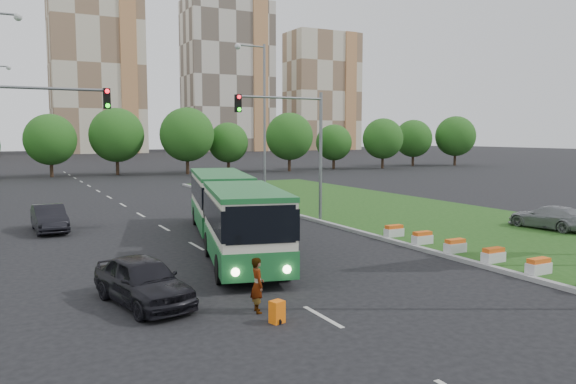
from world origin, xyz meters
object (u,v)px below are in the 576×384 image
car_left_near (143,281)px  pedestrian (257,285)px  traffic_mast_left (22,136)px  traffic_mast_median (298,136)px  articulated_bus (225,210)px  car_median (549,217)px  car_left_far (49,218)px  shopping_trolley (277,312)px

car_left_near → pedestrian: pedestrian is taller
traffic_mast_left → pedestrian: bearing=-66.9°
pedestrian → traffic_mast_median: bearing=-23.3°
articulated_bus → car_left_near: size_ratio=3.79×
articulated_bus → pedestrian: size_ratio=10.17×
car_median → car_left_far: bearing=-33.9°
car_left_near → pedestrian: (2.93, -2.42, 0.07)m
pedestrian → shopping_trolley: (0.10, -1.15, -0.53)m
traffic_mast_median → car_median: 15.10m
traffic_mast_median → traffic_mast_left: 15.19m
traffic_mast_left → car_left_far: bearing=74.2°
car_left_near → car_left_far: (-1.53, 16.10, -0.03)m
traffic_mast_left → pedestrian: size_ratio=4.67×
traffic_mast_median → traffic_mast_left: same height
car_left_near → traffic_mast_median: bearing=33.2°
car_left_near → shopping_trolley: (3.03, -3.57, -0.46)m
car_median → traffic_mast_left: bearing=-23.6°
traffic_mast_median → car_median: (11.17, -9.08, -4.54)m
shopping_trolley → articulated_bus: bearing=60.1°
traffic_mast_left → articulated_bus: size_ratio=0.46×
car_median → pedestrian: pedestrian is taller
car_left_near → shopping_trolley: 4.71m
traffic_mast_left → car_median: size_ratio=1.76×
car_left_near → traffic_mast_left: bearing=92.6°
articulated_bus → shopping_trolley: (-2.81, -11.41, -1.43)m
car_left_far → pedestrian: (4.47, -18.51, 0.11)m
pedestrian → car_left_far: bearing=22.7°
car_median → pedestrian: bearing=8.7°
car_left_far → pedestrian: 19.04m
articulated_bus → car_left_near: 9.82m
traffic_mast_left → car_left_far: traffic_mast_left is taller
pedestrian → shopping_trolley: 1.27m
car_median → pedestrian: size_ratio=2.65×
pedestrian → shopping_trolley: size_ratio=2.61×
pedestrian → shopping_trolley: bearing=-166.0°
traffic_mast_median → shopping_trolley: traffic_mast_median is taller
traffic_mast_median → car_median: traffic_mast_median is taller
car_left_far → car_median: bearing=-29.5°
car_median → shopping_trolley: car_median is taller
traffic_mast_left → car_left_far: 6.80m
car_left_near → car_median: 23.65m
traffic_mast_left → car_median: (26.33, -8.08, -4.54)m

